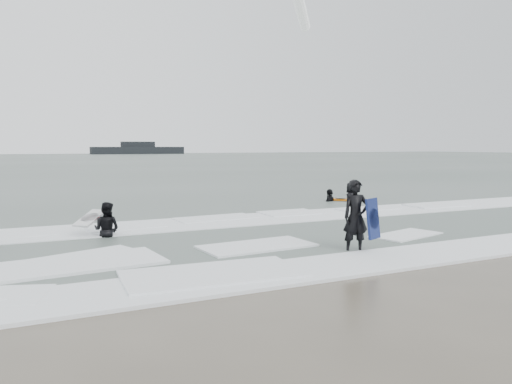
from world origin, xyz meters
name	(u,v)px	position (x,y,z in m)	size (l,w,h in m)	color
ground	(349,258)	(0.00, 0.00, 0.00)	(320.00, 320.00, 0.00)	brown
sea	(66,161)	(0.00, 80.00, 0.06)	(320.00, 320.00, 0.00)	#47544C
surfer_centre	(355,253)	(0.48, 0.40, 0.00)	(0.65, 0.43, 1.78)	black
surfer_wading	(107,238)	(-4.63, 4.90, 0.00)	(0.76, 0.59, 1.56)	black
surfer_right_near	(330,202)	(5.95, 9.75, 0.00)	(1.03, 0.43, 1.76)	black
surfer_right_far	(351,196)	(8.44, 11.59, 0.00)	(0.90, 0.59, 1.85)	black
surf_foam	(275,231)	(0.00, 3.70, 0.04)	(30.03, 9.06, 0.09)	white
bodyboards	(276,209)	(0.72, 5.04, 0.50)	(12.50, 10.23, 1.25)	#101B4D
vessel_horizon	(138,150)	(25.77, 146.11, 1.42)	(28.02, 5.00, 3.80)	black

